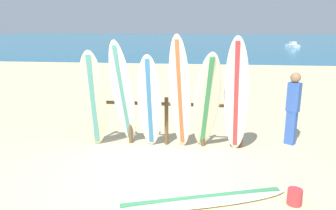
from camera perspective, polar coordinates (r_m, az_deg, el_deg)
name	(u,v)px	position (r m, az deg, el deg)	size (l,w,h in m)	color
ground_plane	(138,180)	(6.03, -5.26, -13.06)	(120.00, 120.00, 0.00)	beige
ocean_water	(201,40)	(63.31, 5.81, 11.40)	(120.00, 80.00, 0.01)	#196B93
surfboard_rack	(166,116)	(7.44, -0.27, -1.89)	(3.52, 0.09, 1.13)	brown
surfboard_leaning_far_left	(93,100)	(7.29, -13.07, 0.84)	(0.66, 0.71, 2.25)	beige
surfboard_leaning_left	(123,95)	(7.20, -7.92, 1.78)	(0.56, 1.03, 2.46)	white
surfboard_leaning_center_left	(149,103)	(7.06, -3.28, 0.43)	(0.55, 0.65, 2.17)	white
surfboard_leaning_center	(180,94)	(6.92, 2.15, 1.91)	(0.58, 0.77, 2.58)	white
surfboard_leaning_center_right	(207,103)	(6.87, 6.81, 0.36)	(0.73, 1.15, 2.26)	white
surfboard_leaning_right	(236,96)	(6.94, 11.96, 1.51)	(0.63, 0.72, 2.55)	white
surfboard_lying_on_sand	(203,198)	(5.41, 6.16, -16.05)	(2.89, 1.42, 0.08)	beige
beachgoer_standing	(293,106)	(7.94, 21.17, -0.08)	(0.32, 0.30, 1.70)	#3359B2
small_boat_offshore	(293,45)	(43.92, 21.11, 9.79)	(1.34, 2.41, 0.71)	silver
sand_bucket	(295,197)	(5.60, 21.44, -14.83)	(0.23, 0.23, 0.25)	#B73338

